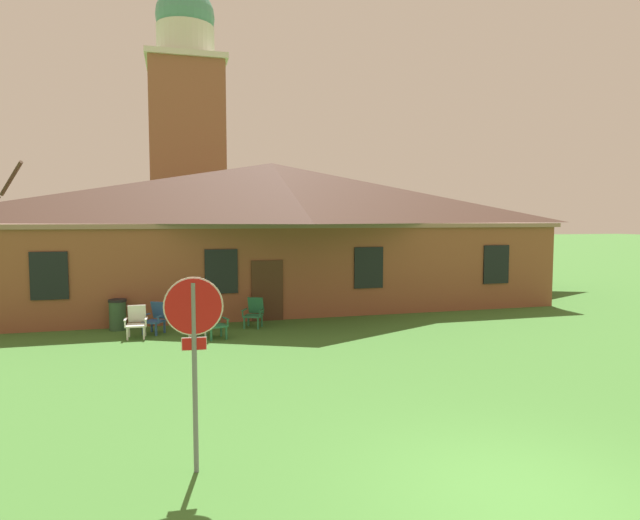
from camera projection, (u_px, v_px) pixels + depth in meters
ground_plane at (515, 494)px, 6.79m from camera, size 200.00×200.00×0.00m
brick_building at (272, 230)px, 23.33m from camera, size 21.98×10.40×5.95m
dome_tower at (187, 137)px, 36.10m from camera, size 5.18×5.18×19.88m
stop_sign at (194, 334)px, 7.26m from camera, size 0.80×0.10×2.73m
lawn_chair_by_porch at (137, 321)px, 15.79m from camera, size 0.65×0.68×0.96m
lawn_chair_near_door at (156, 317)px, 16.39m from camera, size 0.84×0.87×0.96m
lawn_chair_left_end at (198, 320)px, 15.90m from camera, size 0.68×0.71×0.96m
lawn_chair_middle at (215, 321)px, 15.71m from camera, size 0.74×0.79×0.96m
lawn_chair_right_end at (254, 312)px, 17.32m from camera, size 0.80×0.84×0.96m
trash_bin at (118, 314)px, 16.87m from camera, size 0.56×0.56×0.98m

